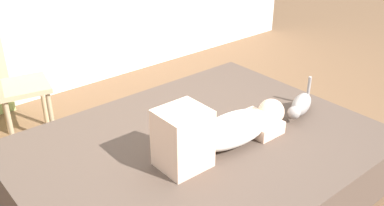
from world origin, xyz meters
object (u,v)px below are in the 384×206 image
object	(u,v)px
person_lying	(221,130)
cat	(300,105)
chair_by_desk	(12,83)
bed	(200,174)

from	to	relation	value
person_lying	cat	world-z (taller)	person_lying
chair_by_desk	person_lying	bearing A→B (deg)	-68.53
bed	chair_by_desk	distance (m)	1.65
chair_by_desk	cat	bearing A→B (deg)	-51.62
person_lying	cat	size ratio (longest dim) A/B	2.73
bed	cat	distance (m)	0.82
cat	chair_by_desk	xyz separation A→B (m)	(-1.33, 1.68, -0.03)
bed	chair_by_desk	bearing A→B (deg)	111.35
bed	cat	xyz separation A→B (m)	(0.74, -0.16, 0.31)
chair_by_desk	bed	bearing A→B (deg)	-68.65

